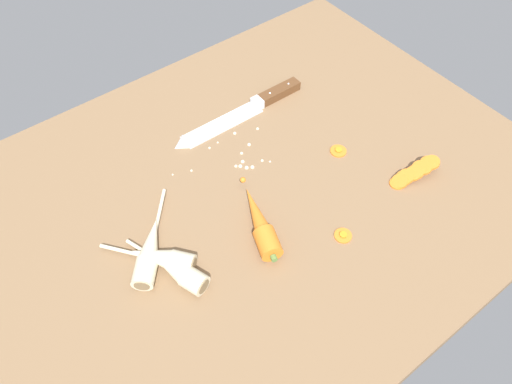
# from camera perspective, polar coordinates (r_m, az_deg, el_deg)

# --- Properties ---
(ground_plane) EXTENTS (1.20, 0.90, 0.04)m
(ground_plane) POSITION_cam_1_polar(r_m,az_deg,el_deg) (1.03, -0.68, -0.49)
(ground_plane) COLOR brown
(chefs_knife) EXTENTS (0.35, 0.05, 0.04)m
(chefs_knife) POSITION_cam_1_polar(r_m,az_deg,el_deg) (1.16, -2.17, 8.89)
(chefs_knife) COLOR silver
(chefs_knife) RESTS_ON ground_plane
(whole_carrot) EXTENTS (0.09, 0.19, 0.04)m
(whole_carrot) POSITION_cam_1_polar(r_m,az_deg,el_deg) (0.94, 0.47, -3.62)
(whole_carrot) COLOR orange
(whole_carrot) RESTS_ON ground_plane
(parsnip_front) EXTENTS (0.13, 0.16, 0.04)m
(parsnip_front) POSITION_cam_1_polar(r_m,az_deg,el_deg) (0.92, -10.73, -7.49)
(parsnip_front) COLOR beige
(parsnip_front) RESTS_ON ground_plane
(parsnip_mid_left) EXTENTS (0.08, 0.17, 0.04)m
(parsnip_mid_left) POSITION_cam_1_polar(r_m,az_deg,el_deg) (0.90, -8.99, -8.98)
(parsnip_mid_left) COLOR beige
(parsnip_mid_left) RESTS_ON ground_plane
(parsnip_mid_right) EXTENTS (0.16, 0.18, 0.04)m
(parsnip_mid_right) POSITION_cam_1_polar(r_m,az_deg,el_deg) (0.93, -12.16, -6.64)
(parsnip_mid_right) COLOR beige
(parsnip_mid_right) RESTS_ON ground_plane
(carrot_slice_stack) EXTENTS (0.11, 0.05, 0.04)m
(carrot_slice_stack) POSITION_cam_1_polar(r_m,az_deg,el_deg) (1.08, 17.77, 2.17)
(carrot_slice_stack) COLOR orange
(carrot_slice_stack) RESTS_ON ground_plane
(carrot_slice_stray_near) EXTENTS (0.03, 0.03, 0.01)m
(carrot_slice_stray_near) POSITION_cam_1_polar(r_m,az_deg,el_deg) (0.96, 10.01, -4.91)
(carrot_slice_stray_near) COLOR orange
(carrot_slice_stray_near) RESTS_ON ground_plane
(carrot_slice_stray_mid) EXTENTS (0.04, 0.04, 0.01)m
(carrot_slice_stray_mid) POSITION_cam_1_polar(r_m,az_deg,el_deg) (1.10, 9.48, 4.75)
(carrot_slice_stray_mid) COLOR orange
(carrot_slice_stray_mid) RESTS_ON ground_plane
(mince_crumbs) EXTENTS (0.23, 0.12, 0.01)m
(mince_crumbs) POSITION_cam_1_polar(r_m,az_deg,el_deg) (1.07, -1.60, 4.20)
(mince_crumbs) COLOR beige
(mince_crumbs) RESTS_ON ground_plane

